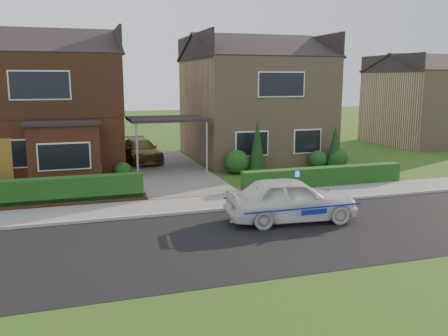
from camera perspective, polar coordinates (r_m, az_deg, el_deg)
name	(u,v)px	position (r m, az deg, el deg)	size (l,w,h in m)	color
ground	(238,239)	(14.18, 1.75, -8.56)	(120.00, 120.00, 0.00)	#234312
road	(238,239)	(14.18, 1.75, -8.56)	(60.00, 6.00, 0.02)	black
kerb	(210,210)	(16.94, -1.67, -5.13)	(60.00, 0.16, 0.12)	#9E9993
sidewalk	(203,204)	(17.92, -2.60, -4.29)	(60.00, 2.00, 0.10)	slate
grass_verge	(322,320)	(9.99, 11.72, -17.42)	(60.00, 4.00, 0.01)	#234312
driveway	(168,170)	(24.48, -6.78, -0.27)	(3.80, 12.00, 0.12)	#666059
house_left	(46,96)	(26.58, -20.65, 8.13)	(7.50, 9.53, 7.25)	brown
house_right	(253,96)	(28.55, 3.53, 8.61)	(7.50, 8.06, 7.25)	#987D5D
carport_link	(167,120)	(24.09, -6.89, 5.78)	(3.80, 3.00, 2.77)	black
dwarf_wall	(40,204)	(18.53, -21.25, -4.10)	(7.70, 0.25, 0.36)	brown
hedge_left	(41,208)	(18.72, -21.19, -4.52)	(7.50, 0.55, 0.90)	#163C13
hedge_right	(323,187)	(21.21, 11.82, -2.29)	(7.50, 0.55, 0.80)	#163C13
shrub_left_mid	(87,169)	(22.30, -16.12, -0.13)	(1.32, 1.32, 1.32)	#163C13
shrub_left_near	(123,171)	(22.72, -12.08, -0.36)	(0.84, 0.84, 0.84)	#163C13
shrub_right_near	(237,162)	(23.67, 1.56, 0.75)	(1.20, 1.20, 1.20)	#163C13
shrub_right_mid	(318,159)	(25.64, 11.25, 1.04)	(0.96, 0.96, 0.96)	#163C13
shrub_right_far	(338,158)	(25.87, 13.51, 1.17)	(1.08, 1.08, 1.08)	#163C13
conifer_a	(257,148)	(23.72, 4.01, 2.46)	(0.90, 0.90, 2.60)	black
conifer_b	(335,148)	(25.68, 13.18, 2.38)	(0.90, 0.90, 2.20)	black
neighbour_right	(425,108)	(37.70, 23.06, 6.66)	(6.50, 7.00, 5.20)	#987D5D
police_car	(291,200)	(15.86, 8.06, -3.78)	(4.00, 4.49, 1.65)	silver
driveway_car	(140,150)	(26.98, -10.04, 2.11)	(1.73, 4.26, 1.24)	brown
potted_plant_a	(23,195)	(19.21, -23.04, -2.96)	(0.45, 0.31, 0.86)	gray
potted_plant_b	(84,183)	(20.86, -16.47, -1.78)	(0.37, 0.30, 0.67)	gray
potted_plant_c	(126,183)	(20.54, -11.73, -1.76)	(0.37, 0.37, 0.66)	gray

